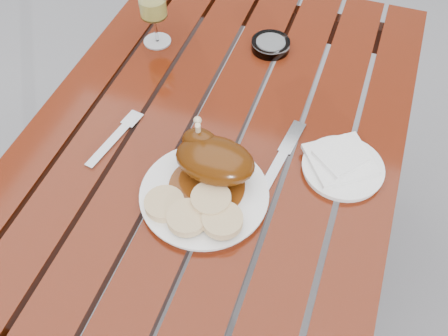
# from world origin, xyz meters

# --- Properties ---
(ground) EXTENTS (60.00, 60.00, 0.00)m
(ground) POSITION_xyz_m (0.00, 0.00, 0.00)
(ground) COLOR slate
(ground) RESTS_ON ground
(table) EXTENTS (0.80, 1.20, 0.75)m
(table) POSITION_xyz_m (0.00, 0.00, 0.38)
(table) COLOR maroon
(table) RESTS_ON ground
(dinner_plate) EXTENTS (0.26, 0.26, 0.02)m
(dinner_plate) POSITION_xyz_m (0.04, -0.18, 0.76)
(dinner_plate) COLOR white
(dinner_plate) RESTS_ON table
(roast_duck) EXTENTS (0.16, 0.16, 0.12)m
(roast_duck) POSITION_xyz_m (0.04, -0.13, 0.81)
(roast_duck) COLOR #612A0B
(roast_duck) RESTS_ON dinner_plate
(bread_dumplings) EXTENTS (0.19, 0.13, 0.03)m
(bread_dumplings) POSITION_xyz_m (0.04, -0.24, 0.78)
(bread_dumplings) COLOR tan
(bread_dumplings) RESTS_ON dinner_plate
(wine_glass) EXTENTS (0.09, 0.09, 0.17)m
(wine_glass) POSITION_xyz_m (-0.25, 0.23, 0.83)
(wine_glass) COLOR #DFD965
(wine_glass) RESTS_ON table
(side_plate) EXTENTS (0.22, 0.22, 0.01)m
(side_plate) POSITION_xyz_m (0.28, -0.03, 0.76)
(side_plate) COLOR white
(side_plate) RESTS_ON table
(napkin) EXTENTS (0.17, 0.17, 0.01)m
(napkin) POSITION_xyz_m (0.27, -0.02, 0.77)
(napkin) COLOR white
(napkin) RESTS_ON side_plate
(ashtray) EXTENTS (0.13, 0.13, 0.02)m
(ashtray) POSITION_xyz_m (0.04, 0.30, 0.76)
(ashtray) COLOR #B2B7BC
(ashtray) RESTS_ON table
(fork) EXTENTS (0.05, 0.17, 0.01)m
(fork) POSITION_xyz_m (-0.20, -0.11, 0.75)
(fork) COLOR gray
(fork) RESTS_ON table
(knife) EXTENTS (0.05, 0.22, 0.01)m
(knife) POSITION_xyz_m (0.15, -0.07, 0.75)
(knife) COLOR gray
(knife) RESTS_ON table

